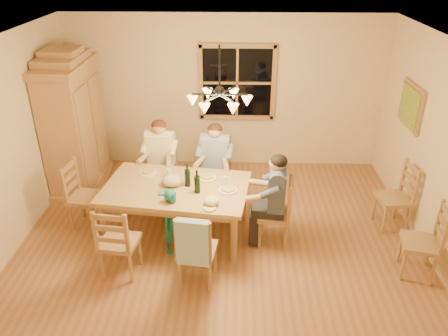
{
  "coord_description": "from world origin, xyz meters",
  "views": [
    {
      "loc": [
        0.2,
        -4.88,
        3.7
      ],
      "look_at": [
        0.05,
        0.1,
        1.12
      ],
      "focal_mm": 35.0,
      "sensor_mm": 36.0,
      "label": 1
    }
  ],
  "objects_px": {
    "adult_slate_man": "(276,189)",
    "chair_end_right": "(274,223)",
    "chair_near_right": "(197,260)",
    "adult_woman": "(160,150)",
    "chair_spare_back": "(391,208)",
    "chair_near_left": "(121,252)",
    "dining_table": "(176,193)",
    "wine_bottle_a": "(187,175)",
    "wine_bottle_b": "(197,182)",
    "child": "(173,221)",
    "chair_far_left": "(163,181)",
    "chair_far_right": "(215,185)",
    "adult_plaid_man": "(215,154)",
    "chair_spare_front": "(417,253)",
    "chandelier": "(220,99)",
    "chair_end_left": "(87,206)",
    "armoire": "(74,126)"
  },
  "relations": [
    {
      "from": "adult_slate_man",
      "to": "chair_end_right",
      "type": "bearing_deg",
      "value": 7.36
    },
    {
      "from": "chair_near_right",
      "to": "adult_woman",
      "type": "xyz_separation_m",
      "value": [
        -0.73,
        1.94,
        0.54
      ]
    },
    {
      "from": "chair_spare_back",
      "to": "chair_near_left",
      "type": "bearing_deg",
      "value": 100.02
    },
    {
      "from": "dining_table",
      "to": "chair_near_right",
      "type": "bearing_deg",
      "value": -69.46
    },
    {
      "from": "wine_bottle_a",
      "to": "wine_bottle_b",
      "type": "xyz_separation_m",
      "value": [
        0.15,
        -0.17,
        0.0
      ]
    },
    {
      "from": "wine_bottle_b",
      "to": "child",
      "type": "relative_size",
      "value": 0.35
    },
    {
      "from": "chair_end_right",
      "to": "child",
      "type": "bearing_deg",
      "value": 107.44
    },
    {
      "from": "dining_table",
      "to": "chair_far_left",
      "type": "relative_size",
      "value": 2.1
    },
    {
      "from": "chair_end_right",
      "to": "chair_spare_back",
      "type": "height_order",
      "value": "same"
    },
    {
      "from": "chair_far_right",
      "to": "adult_plaid_man",
      "type": "bearing_deg",
      "value": 100.94
    },
    {
      "from": "chair_far_left",
      "to": "chair_near_left",
      "type": "distance_m",
      "value": 1.83
    },
    {
      "from": "adult_slate_man",
      "to": "adult_plaid_man",
      "type": "bearing_deg",
      "value": 46.64
    },
    {
      "from": "adult_plaid_man",
      "to": "chair_far_left",
      "type": "bearing_deg",
      "value": -0.0
    },
    {
      "from": "chair_far_left",
      "to": "chair_spare_front",
      "type": "relative_size",
      "value": 1.0
    },
    {
      "from": "chandelier",
      "to": "adult_woman",
      "type": "xyz_separation_m",
      "value": [
        -0.97,
        1.19,
        -1.24
      ]
    },
    {
      "from": "chair_far_right",
      "to": "chair_spare_back",
      "type": "bearing_deg",
      "value": 174.6
    },
    {
      "from": "dining_table",
      "to": "chair_end_right",
      "type": "bearing_deg",
      "value": -7.36
    },
    {
      "from": "chair_far_left",
      "to": "adult_woman",
      "type": "relative_size",
      "value": 1.13
    },
    {
      "from": "adult_woman",
      "to": "chair_spare_front",
      "type": "bearing_deg",
      "value": 160.59
    },
    {
      "from": "chair_near_right",
      "to": "chair_end_left",
      "type": "xyz_separation_m",
      "value": [
        -1.7,
        1.14,
        0.0
      ]
    },
    {
      "from": "chair_far_right",
      "to": "chair_near_left",
      "type": "xyz_separation_m",
      "value": [
        -1.09,
        -1.71,
        0.0
      ]
    },
    {
      "from": "chair_spare_back",
      "to": "adult_plaid_man",
      "type": "bearing_deg",
      "value": 70.19
    },
    {
      "from": "wine_bottle_b",
      "to": "adult_slate_man",
      "type": "bearing_deg",
      "value": -1.2
    },
    {
      "from": "dining_table",
      "to": "wine_bottle_b",
      "type": "bearing_deg",
      "value": -26.2
    },
    {
      "from": "wine_bottle_b",
      "to": "chair_end_left",
      "type": "bearing_deg",
      "value": 168.86
    },
    {
      "from": "wine_bottle_a",
      "to": "chair_spare_front",
      "type": "height_order",
      "value": "wine_bottle_a"
    },
    {
      "from": "wine_bottle_b",
      "to": "child",
      "type": "height_order",
      "value": "wine_bottle_b"
    },
    {
      "from": "wine_bottle_a",
      "to": "chair_spare_front",
      "type": "distance_m",
      "value": 3.07
    },
    {
      "from": "chair_far_right",
      "to": "wine_bottle_a",
      "type": "relative_size",
      "value": 3.0
    },
    {
      "from": "chair_far_right",
      "to": "adult_slate_man",
      "type": "xyz_separation_m",
      "value": [
        0.84,
        -1.03,
        0.54
      ]
    },
    {
      "from": "chair_near_left",
      "to": "chair_end_left",
      "type": "distance_m",
      "value": 1.26
    },
    {
      "from": "adult_plaid_man",
      "to": "chair_spare_front",
      "type": "xyz_separation_m",
      "value": [
        2.57,
        -1.62,
        -0.54
      ]
    },
    {
      "from": "chair_end_left",
      "to": "adult_plaid_man",
      "type": "bearing_deg",
      "value": 117.98
    },
    {
      "from": "chair_far_right",
      "to": "chair_near_left",
      "type": "distance_m",
      "value": 2.02
    },
    {
      "from": "armoire",
      "to": "child",
      "type": "bearing_deg",
      "value": -44.46
    },
    {
      "from": "chair_far_left",
      "to": "chair_spare_front",
      "type": "bearing_deg",
      "value": 160.59
    },
    {
      "from": "chair_far_right",
      "to": "adult_plaid_man",
      "type": "relative_size",
      "value": 1.13
    },
    {
      "from": "adult_woman",
      "to": "child",
      "type": "distance_m",
      "value": 1.48
    },
    {
      "from": "armoire",
      "to": "chair_near_left",
      "type": "distance_m",
      "value": 2.64
    },
    {
      "from": "chair_far_left",
      "to": "chair_near_right",
      "type": "height_order",
      "value": "same"
    },
    {
      "from": "chair_far_right",
      "to": "wine_bottle_b",
      "type": "xyz_separation_m",
      "value": [
        -0.18,
        -1.01,
        0.62
      ]
    },
    {
      "from": "adult_plaid_man",
      "to": "chair_spare_back",
      "type": "relative_size",
      "value": 0.88
    },
    {
      "from": "chair_near_right",
      "to": "chair_far_left",
      "type": "bearing_deg",
      "value": 117.9
    },
    {
      "from": "chair_near_left",
      "to": "chair_spare_back",
      "type": "distance_m",
      "value": 3.83
    },
    {
      "from": "chair_end_left",
      "to": "child",
      "type": "distance_m",
      "value": 1.47
    },
    {
      "from": "adult_slate_man",
      "to": "wine_bottle_b",
      "type": "bearing_deg",
      "value": 96.16
    },
    {
      "from": "adult_plaid_man",
      "to": "adult_slate_man",
      "type": "relative_size",
      "value": 1.0
    },
    {
      "from": "dining_table",
      "to": "chair_end_right",
      "type": "xyz_separation_m",
      "value": [
        1.34,
        -0.17,
        -0.36
      ]
    },
    {
      "from": "chair_far_left",
      "to": "child",
      "type": "bearing_deg",
      "value": 112.39
    },
    {
      "from": "chair_end_left",
      "to": "chair_spare_back",
      "type": "distance_m",
      "value": 4.4
    }
  ]
}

